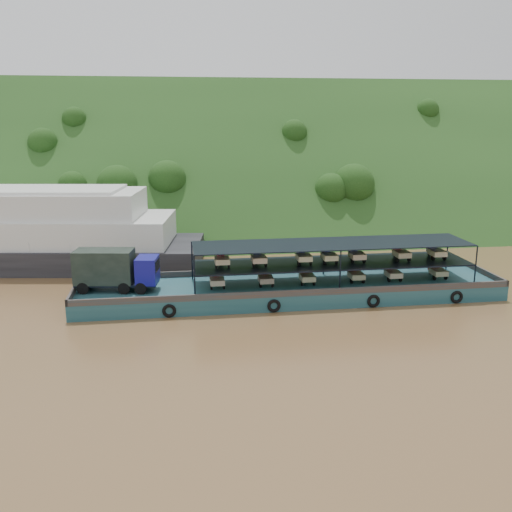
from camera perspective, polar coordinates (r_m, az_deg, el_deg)
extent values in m
plane|color=brown|center=(46.80, 2.97, -4.60)|extent=(160.00, 160.00, 0.00)
cube|color=#1D3C15|center=(81.35, -1.99, 3.38)|extent=(140.00, 39.60, 39.60)
cube|color=#144049|center=(47.74, 3.43, -3.47)|extent=(35.00, 7.00, 1.20)
cube|color=#592D19|center=(50.70, 2.67, -1.42)|extent=(35.00, 0.20, 0.50)
cube|color=#592D19|center=(44.32, 4.34, -3.71)|extent=(35.00, 0.20, 0.50)
cube|color=#592D19|center=(53.73, 21.94, -1.55)|extent=(0.20, 7.00, 0.50)
cube|color=#592D19|center=(47.23, -17.74, -3.24)|extent=(0.20, 7.00, 0.50)
torus|color=black|center=(43.45, -8.68, -5.45)|extent=(1.06, 0.26, 1.06)
torus|color=black|center=(44.08, 1.81, -5.01)|extent=(1.06, 0.26, 1.06)
torus|color=black|center=(46.11, 11.68, -4.44)|extent=(1.06, 0.26, 1.06)
torus|color=black|center=(48.90, 19.43, -3.90)|extent=(1.06, 0.26, 1.06)
cylinder|color=black|center=(46.66, -16.91, -3.10)|extent=(0.98, 0.47, 0.95)
cylinder|color=black|center=(48.48, -16.24, -2.42)|extent=(0.98, 0.47, 0.95)
cylinder|color=black|center=(45.81, -13.06, -3.16)|extent=(0.98, 0.47, 0.95)
cylinder|color=black|center=(47.66, -12.53, -2.46)|extent=(0.98, 0.47, 0.95)
cylinder|color=black|center=(45.53, -11.44, -3.18)|extent=(0.98, 0.47, 0.95)
cylinder|color=black|center=(47.39, -10.96, -2.48)|extent=(0.98, 0.47, 0.95)
cube|color=black|center=(46.87, -13.70, -2.63)|extent=(6.67, 3.03, 0.19)
cube|color=navy|center=(46.05, -10.81, -1.37)|extent=(1.93, 2.49, 2.08)
cube|color=black|center=(45.80, -9.84, -0.91)|extent=(0.34, 1.88, 0.85)
cube|color=black|center=(46.75, -14.92, -1.00)|extent=(4.83, 2.93, 2.65)
cube|color=black|center=(47.94, 7.57, -0.68)|extent=(23.00, 5.00, 0.12)
cube|color=black|center=(47.56, 7.63, 1.23)|extent=(23.00, 5.00, 0.08)
cylinder|color=black|center=(43.78, -6.17, -2.06)|extent=(0.12, 0.12, 3.30)
cylinder|color=black|center=(48.61, -6.41, -0.46)|extent=(0.12, 0.12, 3.30)
cylinder|color=black|center=(45.63, 8.42, -1.47)|extent=(0.12, 0.12, 3.30)
cylinder|color=black|center=(50.28, 6.80, 0.01)|extent=(0.12, 0.12, 3.30)
cylinder|color=black|center=(50.11, 21.12, -0.88)|extent=(0.12, 0.12, 3.30)
cylinder|color=black|center=(54.38, 18.58, 0.44)|extent=(0.12, 0.12, 3.30)
cylinder|color=black|center=(47.67, -4.04, -2.42)|extent=(0.12, 0.52, 0.52)
cylinder|color=black|center=(45.92, -4.49, -3.07)|extent=(0.14, 0.52, 0.52)
cylinder|color=black|center=(45.99, -3.24, -3.02)|extent=(0.14, 0.52, 0.52)
cube|color=beige|center=(46.19, -3.91, -2.52)|extent=(1.15, 1.50, 0.44)
cube|color=red|center=(47.24, -4.02, -1.92)|extent=(0.55, 0.80, 0.80)
cube|color=red|center=(46.91, -4.01, -1.40)|extent=(0.50, 0.10, 0.10)
cylinder|color=black|center=(48.11, 0.70, -2.24)|extent=(0.12, 0.52, 0.52)
cylinder|color=black|center=(46.33, 0.44, -2.87)|extent=(0.14, 0.52, 0.52)
cylinder|color=black|center=(46.49, 1.66, -2.82)|extent=(0.14, 0.52, 0.52)
cube|color=tan|center=(46.64, 0.98, -2.32)|extent=(1.15, 1.50, 0.44)
cube|color=#A9190B|center=(47.68, 0.76, -1.73)|extent=(0.55, 0.80, 0.80)
cube|color=#A9190B|center=(47.36, 0.80, -1.22)|extent=(0.50, 0.10, 0.10)
cylinder|color=black|center=(48.76, 4.74, -2.06)|extent=(0.12, 0.52, 0.52)
cylinder|color=black|center=(46.97, 4.64, -2.69)|extent=(0.14, 0.52, 0.52)
cylinder|color=black|center=(47.20, 5.82, -2.63)|extent=(0.14, 0.52, 0.52)
cube|color=#C7C28D|center=(47.31, 5.14, -2.14)|extent=(1.15, 1.50, 0.44)
cube|color=red|center=(48.34, 4.83, -1.57)|extent=(0.55, 0.80, 0.80)
cube|color=red|center=(48.02, 4.90, -1.06)|extent=(0.50, 0.10, 0.10)
cylinder|color=black|center=(49.86, 9.46, -1.85)|extent=(0.12, 0.52, 0.52)
cylinder|color=black|center=(48.06, 9.54, -2.45)|extent=(0.14, 0.52, 0.52)
cylinder|color=black|center=(48.37, 10.67, -2.39)|extent=(0.14, 0.52, 0.52)
cube|color=#BCB885|center=(48.44, 9.99, -1.92)|extent=(1.15, 1.50, 0.44)
cube|color=red|center=(49.45, 9.59, -1.36)|extent=(0.55, 0.80, 0.80)
cube|color=red|center=(49.13, 9.68, -0.86)|extent=(0.50, 0.10, 0.10)
cylinder|color=black|center=(50.93, 12.96, -1.68)|extent=(0.12, 0.52, 0.52)
cylinder|color=black|center=(49.14, 13.16, -2.26)|extent=(0.14, 0.52, 0.52)
cylinder|color=black|center=(49.51, 14.24, -2.21)|extent=(0.14, 0.52, 0.52)
cube|color=beige|center=(49.55, 13.58, -1.75)|extent=(1.15, 1.50, 0.44)
cube|color=red|center=(50.53, 13.11, -1.20)|extent=(0.55, 0.80, 0.80)
cube|color=red|center=(50.22, 13.22, -0.71)|extent=(0.50, 0.10, 0.10)
cylinder|color=black|center=(52.52, 17.08, -1.48)|extent=(0.12, 0.52, 0.52)
cylinder|color=black|center=(50.74, 17.43, -2.03)|extent=(0.14, 0.52, 0.52)
cylinder|color=black|center=(51.18, 18.44, -1.98)|extent=(0.14, 0.52, 0.52)
cube|color=#BDB886|center=(51.17, 17.79, -1.53)|extent=(1.15, 1.50, 0.44)
cube|color=red|center=(52.13, 17.26, -1.01)|extent=(0.55, 0.80, 0.80)
cube|color=red|center=(51.83, 17.39, -0.53)|extent=(0.50, 0.10, 0.10)
cylinder|color=black|center=(47.25, -3.57, -0.40)|extent=(0.12, 0.52, 0.52)
cylinder|color=black|center=(45.47, -4.00, -0.98)|extent=(0.14, 0.52, 0.52)
cylinder|color=black|center=(45.56, -2.75, -0.93)|extent=(0.14, 0.52, 0.52)
cube|color=beige|center=(45.76, -3.42, -0.43)|extent=(1.15, 1.50, 0.44)
cube|color=red|center=(46.83, -3.55, 0.12)|extent=(0.55, 0.80, 0.80)
cube|color=red|center=(46.52, -3.53, 0.66)|extent=(0.50, 0.10, 0.10)
cylinder|color=black|center=(47.58, 0.03, -0.27)|extent=(0.12, 0.52, 0.52)
cylinder|color=black|center=(45.78, -0.26, -0.84)|extent=(0.14, 0.52, 0.52)
cylinder|color=black|center=(45.93, 0.97, -0.79)|extent=(0.14, 0.52, 0.52)
cube|color=beige|center=(46.10, 0.29, -0.30)|extent=(1.15, 1.50, 0.44)
cube|color=#193C97|center=(47.17, 0.08, 0.25)|extent=(0.55, 0.80, 0.80)
cube|color=#193C97|center=(46.86, 0.12, 0.79)|extent=(0.50, 0.10, 0.10)
cylinder|color=black|center=(48.25, 4.41, -0.12)|extent=(0.12, 0.52, 0.52)
cylinder|color=black|center=(46.44, 4.29, -0.67)|extent=(0.14, 0.52, 0.52)
cylinder|color=black|center=(46.66, 5.49, -0.62)|extent=(0.14, 0.52, 0.52)
cube|color=beige|center=(46.79, 4.80, -0.14)|extent=(1.15, 1.50, 0.44)
cube|color=navy|center=(47.84, 4.50, 0.40)|extent=(0.55, 0.80, 0.80)
cube|color=navy|center=(47.53, 4.56, 0.93)|extent=(0.50, 0.10, 0.10)
cylinder|color=black|center=(49.43, 9.54, 0.07)|extent=(0.12, 0.52, 0.52)
cylinder|color=black|center=(47.61, 9.62, -0.46)|extent=(0.14, 0.52, 0.52)
cylinder|color=black|center=(47.93, 10.76, -0.42)|extent=(0.14, 0.52, 0.52)
cube|color=#CFB592|center=(48.01, 10.08, 0.06)|extent=(1.15, 1.50, 0.44)
cube|color=navy|center=(49.03, 9.67, 0.58)|extent=(0.55, 0.80, 0.80)
cube|color=navy|center=(48.73, 9.77, 1.10)|extent=(0.50, 0.10, 0.10)
cylinder|color=black|center=(50.74, 13.74, 0.22)|extent=(0.12, 0.52, 0.52)
cylinder|color=black|center=(48.94, 13.97, -0.29)|extent=(0.14, 0.52, 0.52)
cylinder|color=black|center=(49.32, 15.05, -0.25)|extent=(0.14, 0.52, 0.52)
cube|color=tan|center=(49.36, 14.38, 0.21)|extent=(1.15, 1.50, 0.44)
cube|color=#A80B15|center=(50.36, 13.90, 0.72)|extent=(0.55, 0.80, 0.80)
cube|color=#A80B15|center=(50.07, 14.01, 1.22)|extent=(0.50, 0.10, 0.10)
cylinder|color=black|center=(51.99, 16.95, 0.34)|extent=(0.12, 0.52, 0.52)
cylinder|color=black|center=(50.20, 17.29, -0.16)|extent=(0.14, 0.52, 0.52)
cylinder|color=black|center=(50.64, 18.32, -0.12)|extent=(0.14, 0.52, 0.52)
cube|color=beige|center=(50.65, 17.66, 0.33)|extent=(1.15, 1.50, 0.44)
cube|color=#1A289E|center=(51.62, 17.13, 0.82)|extent=(0.55, 0.80, 0.80)
cube|color=#1A289E|center=(51.33, 17.26, 1.31)|extent=(0.50, 0.10, 0.10)
cylinder|color=black|center=(48.76, 6.88, -0.03)|extent=(0.12, 0.52, 0.52)
cylinder|color=black|center=(46.95, 6.86, -0.57)|extent=(0.14, 0.52, 0.52)
cylinder|color=black|center=(47.21, 8.03, -0.52)|extent=(0.14, 0.52, 0.52)
cube|color=beige|center=(47.32, 7.35, -0.04)|extent=(1.15, 1.50, 0.44)
cube|color=navy|center=(48.36, 6.99, 0.49)|extent=(0.55, 0.80, 0.80)
cube|color=navy|center=(48.05, 7.07, 1.01)|extent=(0.50, 0.10, 0.10)
cube|color=black|center=(63.02, -23.48, 0.20)|extent=(39.77, 15.24, 2.33)
cube|color=silver|center=(62.52, -23.70, 2.45)|extent=(33.88, 13.44, 2.71)
cube|color=silver|center=(62.11, -23.94, 4.81)|extent=(27.98, 11.63, 2.52)
cube|color=silver|center=(61.93, -24.06, 6.09)|extent=(24.01, 10.11, 0.29)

